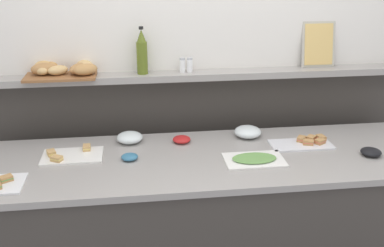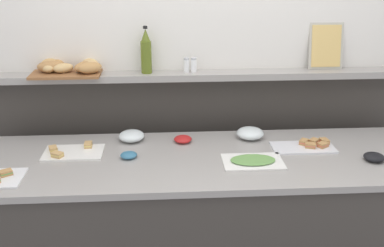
% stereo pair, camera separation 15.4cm
% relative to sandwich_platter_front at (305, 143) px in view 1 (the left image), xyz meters
% --- Properties ---
extents(ground_plane, '(12.00, 12.00, 0.00)m').
position_rel_sandwich_platter_front_xyz_m(ground_plane, '(-0.56, 0.51, -0.94)').
color(ground_plane, '#4C4C51').
extents(buffet_counter, '(2.57, 0.73, 0.92)m').
position_rel_sandwich_platter_front_xyz_m(buffet_counter, '(-0.56, -0.09, -0.47)').
color(buffet_counter, '#3D3833').
rests_on(buffet_counter, ground_plane).
extents(back_ledge_unit, '(2.69, 0.22, 1.27)m').
position_rel_sandwich_platter_front_xyz_m(back_ledge_unit, '(-0.56, 0.45, -0.27)').
color(back_ledge_unit, '#3D3833').
rests_on(back_ledge_unit, ground_plane).
extents(sandwich_platter_front, '(0.35, 0.17, 0.04)m').
position_rel_sandwich_platter_front_xyz_m(sandwich_platter_front, '(0.00, 0.00, 0.00)').
color(sandwich_platter_front, silver).
rests_on(sandwich_platter_front, buffet_counter).
extents(sandwich_platter_side, '(0.32, 0.20, 0.04)m').
position_rel_sandwich_platter_front_xyz_m(sandwich_platter_side, '(-1.29, 0.01, -0.00)').
color(sandwich_platter_side, white).
rests_on(sandwich_platter_side, buffet_counter).
extents(cold_cuts_platter, '(0.31, 0.20, 0.02)m').
position_rel_sandwich_platter_front_xyz_m(cold_cuts_platter, '(-0.34, -0.17, -0.00)').
color(cold_cuts_platter, white).
rests_on(cold_cuts_platter, buffet_counter).
extents(glass_bowl_large, '(0.15, 0.15, 0.06)m').
position_rel_sandwich_platter_front_xyz_m(glass_bowl_large, '(-0.98, 0.16, 0.02)').
color(glass_bowl_large, silver).
rests_on(glass_bowl_large, buffet_counter).
extents(glass_bowl_medium, '(0.16, 0.16, 0.06)m').
position_rel_sandwich_platter_front_xyz_m(glass_bowl_medium, '(-0.29, 0.16, 0.02)').
color(glass_bowl_medium, silver).
rests_on(glass_bowl_medium, buffet_counter).
extents(condiment_bowl_dark, '(0.10, 0.10, 0.04)m').
position_rel_sandwich_platter_front_xyz_m(condiment_bowl_dark, '(-0.69, 0.12, 0.01)').
color(condiment_bowl_dark, red).
rests_on(condiment_bowl_dark, buffet_counter).
extents(condiment_bowl_red, '(0.09, 0.09, 0.03)m').
position_rel_sandwich_platter_front_xyz_m(condiment_bowl_red, '(-0.98, -0.07, 0.00)').
color(condiment_bowl_red, teal).
rests_on(condiment_bowl_red, buffet_counter).
extents(condiment_bowl_cream, '(0.11, 0.11, 0.04)m').
position_rel_sandwich_platter_front_xyz_m(condiment_bowl_cream, '(0.30, -0.18, 0.01)').
color(condiment_bowl_cream, black).
rests_on(condiment_bowl_cream, buffet_counter).
extents(olive_oil_bottle, '(0.06, 0.06, 0.28)m').
position_rel_sandwich_platter_front_xyz_m(olive_oil_bottle, '(-0.89, 0.37, 0.46)').
color(olive_oil_bottle, '#56661E').
rests_on(olive_oil_bottle, back_ledge_unit).
extents(salt_shaker, '(0.03, 0.03, 0.09)m').
position_rel_sandwich_platter_front_xyz_m(salt_shaker, '(-0.65, 0.38, 0.38)').
color(salt_shaker, white).
rests_on(salt_shaker, back_ledge_unit).
extents(pepper_shaker, '(0.03, 0.03, 0.09)m').
position_rel_sandwich_platter_front_xyz_m(pepper_shaker, '(-0.61, 0.38, 0.38)').
color(pepper_shaker, white).
rests_on(pepper_shaker, back_ledge_unit).
extents(bread_basket, '(0.43, 0.28, 0.08)m').
position_rel_sandwich_platter_front_xyz_m(bread_basket, '(-1.36, 0.39, 0.37)').
color(bread_basket, brown).
rests_on(bread_basket, back_ledge_unit).
extents(framed_picture, '(0.21, 0.07, 0.28)m').
position_rel_sandwich_platter_front_xyz_m(framed_picture, '(0.20, 0.41, 0.47)').
color(framed_picture, '#B2AD9E').
rests_on(framed_picture, back_ledge_unit).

